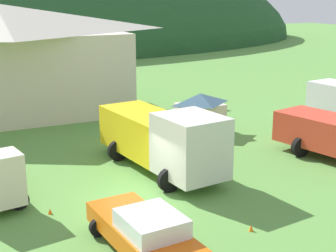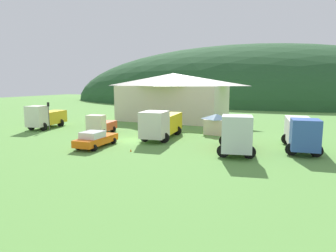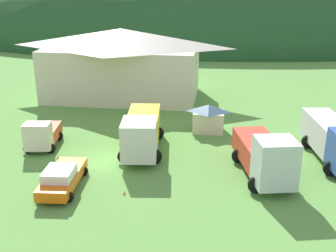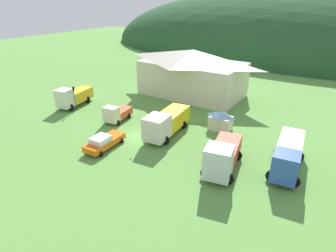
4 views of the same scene
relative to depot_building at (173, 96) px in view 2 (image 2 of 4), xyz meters
The scene contains 13 objects.
ground_plane 19.13m from the depot_building, 81.17° to the right, with size 200.00×200.00×0.00m, color #5B9342.
forested_hill_backdrop 53.62m from the depot_building, 86.92° to the left, with size 125.82×60.00×36.65m, color #234C28.
depot_building is the anchor object (origin of this frame).
play_shed_cream 15.22m from the depot_building, 45.74° to the right, with size 2.97×2.17×2.58m.
heavy_rig_striped 20.43m from the depot_building, 129.14° to the right, with size 3.74×6.98×3.32m.
light_truck_cream 16.85m from the depot_building, 100.15° to the right, with size 2.95×4.86×2.52m.
flatbed_truck_yellow 17.04m from the depot_building, 71.57° to the right, with size 3.91×8.67×3.35m.
tow_truck_silver 24.57m from the depot_building, 53.20° to the right, with size 4.22×8.07×3.66m.
box_truck_blue 25.63m from the depot_building, 38.16° to the right, with size 3.74×8.62×3.28m.
service_pickup_orange 23.18m from the depot_building, 86.74° to the right, with size 2.68×5.49×1.66m.
traffic_light_west 20.15m from the depot_building, 123.45° to the right, with size 0.20×0.32×3.80m.
traffic_cone_near_pickup 24.16m from the depot_building, 76.56° to the right, with size 0.36×0.36×0.50m, color orange.
traffic_cone_mid_row 18.83m from the depot_building, 92.73° to the right, with size 0.36×0.36×0.46m, color orange.
Camera 2 is at (17.02, -28.46, 6.45)m, focal length 32.05 mm.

